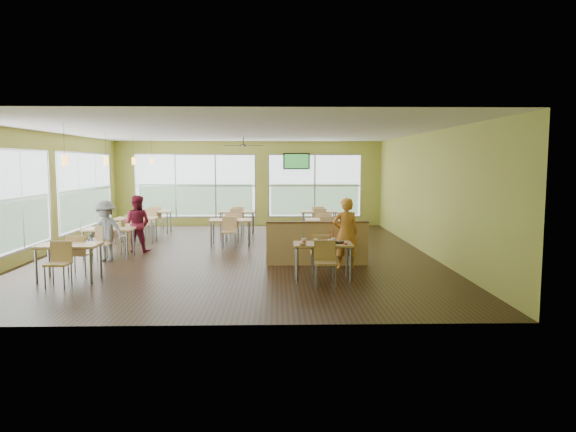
# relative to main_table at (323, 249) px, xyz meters

# --- Properties ---
(room) EXTENTS (12.00, 12.04, 3.20)m
(room) POSITION_rel_main_table_xyz_m (-2.00, 3.00, 0.97)
(room) COLOR black
(room) RESTS_ON ground
(window_bays) EXTENTS (9.24, 10.24, 2.38)m
(window_bays) POSITION_rel_main_table_xyz_m (-4.65, 6.08, 0.85)
(window_bays) COLOR white
(window_bays) RESTS_ON room
(main_table) EXTENTS (1.22, 1.52, 0.87)m
(main_table) POSITION_rel_main_table_xyz_m (0.00, 0.00, 0.00)
(main_table) COLOR tan
(main_table) RESTS_ON floor
(half_wall_divider) EXTENTS (2.40, 0.14, 1.04)m
(half_wall_divider) POSITION_rel_main_table_xyz_m (0.00, 1.45, -0.11)
(half_wall_divider) COLOR tan
(half_wall_divider) RESTS_ON floor
(dining_tables) EXTENTS (6.92, 8.72, 0.87)m
(dining_tables) POSITION_rel_main_table_xyz_m (-3.05, 4.71, -0.00)
(dining_tables) COLOR tan
(dining_tables) RESTS_ON floor
(pendant_lights) EXTENTS (0.11, 7.31, 0.86)m
(pendant_lights) POSITION_rel_main_table_xyz_m (-5.20, 3.68, 1.82)
(pendant_lights) COLOR #2D2119
(pendant_lights) RESTS_ON ceiling
(ceiling_fan) EXTENTS (1.25, 1.25, 0.29)m
(ceiling_fan) POSITION_rel_main_table_xyz_m (-2.00, 6.00, 2.32)
(ceiling_fan) COLOR #2D2119
(ceiling_fan) RESTS_ON ceiling
(tv_backwall) EXTENTS (1.00, 0.07, 0.60)m
(tv_backwall) POSITION_rel_main_table_xyz_m (-0.20, 8.90, 1.82)
(tv_backwall) COLOR black
(tv_backwall) RESTS_ON wall_back
(man_plaid) EXTENTS (0.62, 0.44, 1.62)m
(man_plaid) POSITION_rel_main_table_xyz_m (0.61, 1.07, 0.18)
(man_plaid) COLOR orange
(man_plaid) RESTS_ON floor
(patron_maroon) EXTENTS (0.83, 0.69, 1.53)m
(patron_maroon) POSITION_rel_main_table_xyz_m (-4.71, 3.34, 0.14)
(patron_maroon) COLOR maroon
(patron_maroon) RESTS_ON floor
(patron_grey) EXTENTS (1.07, 0.79, 1.49)m
(patron_grey) POSITION_rel_main_table_xyz_m (-5.14, 2.11, 0.11)
(patron_grey) COLOR slate
(patron_grey) RESTS_ON floor
(cup_blue) EXTENTS (0.10, 0.10, 0.35)m
(cup_blue) POSITION_rel_main_table_xyz_m (-0.41, -0.21, 0.19)
(cup_blue) COLOR white
(cup_blue) RESTS_ON main_table
(cup_yellow) EXTENTS (0.09, 0.09, 0.31)m
(cup_yellow) POSITION_rel_main_table_xyz_m (-0.17, -0.20, 0.18)
(cup_yellow) COLOR white
(cup_yellow) RESTS_ON main_table
(cup_red_near) EXTENTS (0.09, 0.09, 0.32)m
(cup_red_near) POSITION_rel_main_table_xyz_m (0.12, -0.25, 0.18)
(cup_red_near) COLOR white
(cup_red_near) RESTS_ON main_table
(cup_red_far) EXTENTS (0.09, 0.09, 0.32)m
(cup_red_far) POSITION_rel_main_table_xyz_m (0.21, -0.06, 0.18)
(cup_red_far) COLOR white
(cup_red_far) RESTS_ON main_table
(food_basket) EXTENTS (0.22, 0.22, 0.05)m
(food_basket) POSITION_rel_main_table_xyz_m (0.34, 0.01, 0.15)
(food_basket) COLOR black
(food_basket) RESTS_ON main_table
(ketchup_cup) EXTENTS (0.06, 0.06, 0.03)m
(ketchup_cup) POSITION_rel_main_table_xyz_m (0.45, -0.19, 0.13)
(ketchup_cup) COLOR #A3000E
(ketchup_cup) RESTS_ON main_table
(wrapper_left) EXTENTS (0.18, 0.17, 0.04)m
(wrapper_left) POSITION_rel_main_table_xyz_m (-0.43, -0.24, 0.14)
(wrapper_left) COLOR #9F7D4D
(wrapper_left) RESTS_ON main_table
(wrapper_mid) EXTENTS (0.25, 0.23, 0.05)m
(wrapper_mid) POSITION_rel_main_table_xyz_m (0.12, 0.18, 0.15)
(wrapper_mid) COLOR #9F7D4D
(wrapper_mid) RESTS_ON main_table
(wrapper_right) EXTENTS (0.18, 0.18, 0.04)m
(wrapper_right) POSITION_rel_main_table_xyz_m (0.18, -0.26, 0.14)
(wrapper_right) COLOR #9F7D4D
(wrapper_right) RESTS_ON main_table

